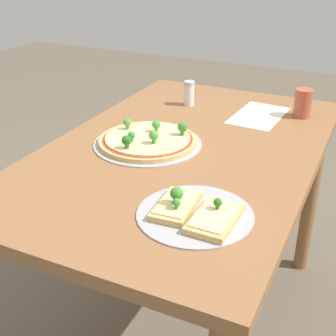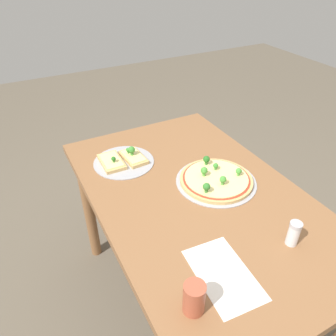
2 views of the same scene
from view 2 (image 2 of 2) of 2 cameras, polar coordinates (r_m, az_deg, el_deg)
The scene contains 7 objects.
ground_plane at distance 1.92m, azimuth 3.87°, elevation -22.45°, with size 8.00×8.00×0.00m, color brown.
dining_table at distance 1.41m, azimuth 4.92°, elevation -7.74°, with size 1.28×0.80×0.77m.
pizza_tray_whole at distance 1.40m, azimuth 8.36°, elevation -1.96°, with size 0.34×0.34×0.07m.
pizza_tray_slice at distance 1.53m, azimuth -7.85°, elevation 1.41°, with size 0.28×0.28×0.07m.
drinking_cup at distance 0.96m, azimuth 4.56°, elevation -21.64°, with size 0.06×0.06×0.10m, color #AD5138.
condiment_shaker at distance 1.18m, azimuth 21.03°, elevation -10.57°, with size 0.04×0.04×0.09m.
paper_menu at distance 1.07m, azimuth 9.64°, elevation -17.79°, with size 0.27×0.16×0.00m, color white.
Camera 2 is at (0.86, -0.58, 1.62)m, focal length 35.00 mm.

